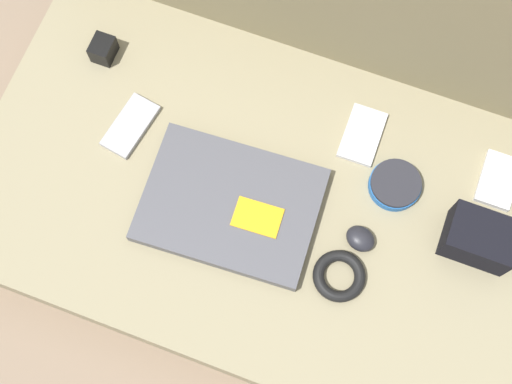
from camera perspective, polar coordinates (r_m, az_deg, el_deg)
name	(u,v)px	position (r m, az deg, el deg)	size (l,w,h in m)	color
ground_plane	(256,213)	(1.51, 0.00, -1.73)	(8.00, 8.00, 0.00)	#7A6651
couch_seat	(256,205)	(1.45, 0.00, -1.02)	(1.12, 0.66, 0.13)	#847A5B
laptop	(231,205)	(1.36, -2.04, -1.05)	(0.34, 0.26, 0.03)	#47474C
computer_mouse	(360,239)	(1.36, 8.35, -3.71)	(0.07, 0.06, 0.03)	black
speaker_puck	(395,185)	(1.40, 11.07, 0.58)	(0.10, 0.10, 0.03)	#1E569E
phone_silver	(498,180)	(1.46, 18.79, 0.89)	(0.07, 0.11, 0.01)	silver
phone_black	(130,126)	(1.45, -10.01, 5.23)	(0.08, 0.14, 0.01)	#99999E
phone_small	(362,135)	(1.44, 8.50, 4.53)	(0.07, 0.12, 0.01)	#B7B7BC
camera_pouch	(480,238)	(1.38, 17.47, -3.55)	(0.13, 0.09, 0.08)	black
charger_brick	(103,49)	(1.52, -12.13, 11.10)	(0.04, 0.05, 0.05)	black
cable_coil	(339,276)	(1.34, 6.67, -6.69)	(0.10, 0.10, 0.02)	black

